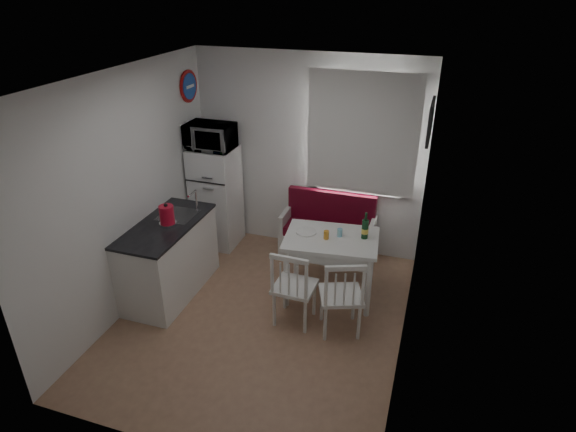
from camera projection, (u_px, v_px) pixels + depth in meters
name	position (u px, v px, depth m)	size (l,w,h in m)	color
floor	(262.00, 318.00, 5.32)	(3.00, 3.50, 0.02)	#93684E
ceiling	(255.00, 78.00, 4.15)	(3.00, 3.50, 0.02)	white
wall_back	(308.00, 156.00, 6.22)	(3.00, 0.02, 2.60)	white
wall_front	(165.00, 321.00, 3.25)	(3.00, 0.02, 2.60)	white
wall_left	(128.00, 193.00, 5.15)	(0.02, 3.50, 2.60)	white
wall_right	(415.00, 235.00, 4.32)	(0.02, 3.50, 2.60)	white
window	(363.00, 137.00, 5.85)	(1.22, 0.06, 1.47)	white
curtain	(362.00, 135.00, 5.77)	(1.35, 0.02, 1.50)	white
kitchen_counter	(169.00, 258.00, 5.58)	(0.62, 1.32, 1.16)	white
wall_sign	(189.00, 86.00, 5.99)	(0.40, 0.40, 0.03)	#1A45A1
picture_frame	(430.00, 121.00, 4.92)	(0.04, 0.52, 0.42)	black
bench	(328.00, 237.00, 6.37)	(1.22, 0.47, 0.87)	white
dining_table	(331.00, 244.00, 5.40)	(1.11, 0.84, 0.78)	white
chair_left	(292.00, 282.00, 4.96)	(0.44, 0.42, 0.49)	white
chair_right	(339.00, 290.00, 4.82)	(0.54, 0.54, 0.49)	white
fridge	(216.00, 197.00, 6.52)	(0.56, 0.56, 1.40)	white
microwave	(210.00, 136.00, 6.09)	(0.60, 0.40, 0.33)	white
kettle	(167.00, 215.00, 5.30)	(0.19, 0.19, 0.26)	red
wine_bottle	(365.00, 226.00, 5.28)	(0.08, 0.08, 0.31)	#133C1D
drinking_glass_orange	(326.00, 235.00, 5.31)	(0.06, 0.06, 0.10)	orange
drinking_glass_blue	(340.00, 233.00, 5.36)	(0.06, 0.06, 0.09)	#87CCE6
plate	(306.00, 232.00, 5.45)	(0.23, 0.23, 0.02)	white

